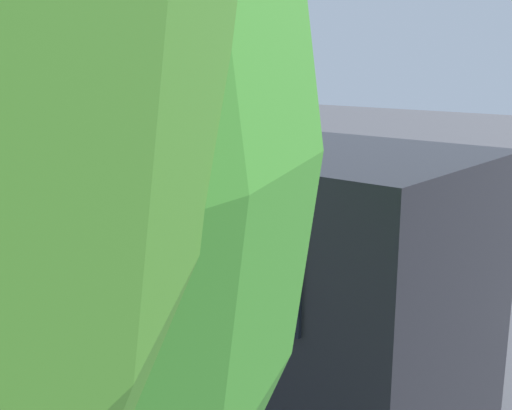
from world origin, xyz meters
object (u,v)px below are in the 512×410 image
object	(u,v)px
spectator_far_left	(323,259)
traffic_cone	(277,221)
stunt_motorcycle	(238,190)
tour_bus	(107,239)
parked_motorcycle_silver	(326,313)
spectator_right	(181,230)
spectator_far_right	(153,214)
spectator_left	(272,239)
spectator_centre	(232,235)

from	to	relation	value
spectator_far_left	traffic_cone	bearing A→B (deg)	-42.73
stunt_motorcycle	traffic_cone	bearing A→B (deg)	155.64
tour_bus	traffic_cone	xyz separation A→B (m)	(2.15, -6.40, -1.34)
parked_motorcycle_silver	stunt_motorcycle	bearing A→B (deg)	-38.40
parked_motorcycle_silver	traffic_cone	bearing A→B (deg)	-43.98
spectator_right	spectator_far_right	distance (m)	1.21
tour_bus	spectator_left	size ratio (longest dim) A/B	5.67
tour_bus	spectator_left	distance (m)	3.11
spectator_left	spectator_centre	size ratio (longest dim) A/B	1.09
tour_bus	traffic_cone	world-z (taller)	tour_bus
tour_bus	spectator_right	xyz separation A→B (m)	(1.36, -2.61, -0.64)
spectator_left	traffic_cone	bearing A→B (deg)	-51.79
spectator_far_right	stunt_motorcycle	xyz separation A→B (m)	(1.86, -4.54, -0.45)
spectator_far_left	parked_motorcycle_silver	distance (m)	1.05
parked_motorcycle_silver	spectator_left	bearing A→B (deg)	-26.63
tour_bus	spectator_far_left	distance (m)	3.37
tour_bus	parked_motorcycle_silver	xyz separation A→B (m)	(-2.27, -2.14, -1.16)
spectator_centre	traffic_cone	world-z (taller)	spectator_centre
spectator_far_left	stunt_motorcycle	bearing A→B (deg)	-36.90
spectator_far_right	traffic_cone	xyz separation A→B (m)	(-0.38, -3.52, -0.76)
spectator_left	parked_motorcycle_silver	xyz separation A→B (m)	(-1.76, 0.88, -0.61)
spectator_far_right	spectator_far_left	bearing A→B (deg)	179.26
spectator_far_right	spectator_centre	bearing A→B (deg)	-176.95
spectator_right	tour_bus	bearing A→B (deg)	117.63
spectator_far_left	spectator_left	world-z (taller)	spectator_left
stunt_motorcycle	spectator_right	bearing A→B (deg)	122.21
spectator_far_left	traffic_cone	distance (m)	5.32
spectator_centre	tour_bus	bearing A→B (deg)	98.24
traffic_cone	spectator_centre	bearing A→B (deg)	116.76
spectator_left	spectator_right	distance (m)	1.93
spectator_far_left	spectator_left	xyz separation A→B (m)	(1.20, -0.19, 0.06)
spectator_far_right	stunt_motorcycle	bearing A→B (deg)	-67.68
spectator_centre	spectator_far_left	bearing A→B (deg)	175.55
spectator_left	traffic_cone	xyz separation A→B (m)	(2.67, -3.39, -0.79)
tour_bus	spectator_far_right	size ratio (longest dim) A/B	5.80
spectator_right	spectator_far_right	world-z (taller)	spectator_far_right
tour_bus	spectator_centre	size ratio (longest dim) A/B	6.19
stunt_motorcycle	spectator_centre	bearing A→B (deg)	131.87
tour_bus	parked_motorcycle_silver	bearing A→B (deg)	-136.76
spectator_far_right	traffic_cone	size ratio (longest dim) A/B	2.83
spectator_far_right	traffic_cone	world-z (taller)	spectator_far_right
spectator_left	spectator_far_right	xyz separation A→B (m)	(3.05, 0.13, -0.03)
spectator_centre	spectator_far_right	world-z (taller)	spectator_far_right
spectator_right	parked_motorcycle_silver	world-z (taller)	spectator_right
spectator_left	spectator_centre	world-z (taller)	spectator_left
spectator_centre	spectator_right	size ratio (longest dim) A/B	0.99
tour_bus	parked_motorcycle_silver	world-z (taller)	tour_bus
tour_bus	spectator_centre	distance (m)	3.10
spectator_far_left	spectator_centre	world-z (taller)	spectator_far_left
spectator_left	traffic_cone	distance (m)	4.38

